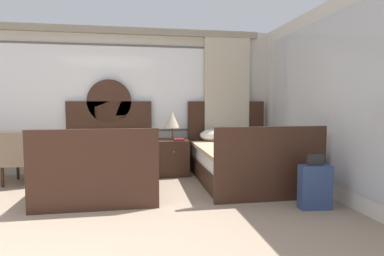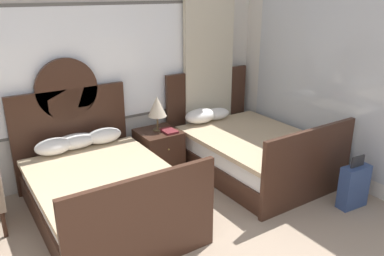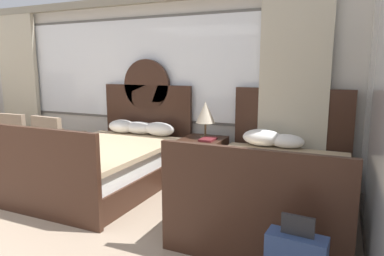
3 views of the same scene
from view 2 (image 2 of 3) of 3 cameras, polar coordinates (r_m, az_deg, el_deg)
name	(u,v)px [view 2 (image 2 of 3)]	position (r m, az deg, el deg)	size (l,w,h in m)	color
wall_back_window	(41,84)	(5.26, -21.33, 6.08)	(6.79, 0.22, 2.70)	beige
wall_right_mirror	(354,87)	(5.47, 22.82, 5.62)	(0.08, 4.25, 2.70)	beige
bed_near_window	(101,188)	(4.69, -13.27, -8.59)	(1.54, 2.21, 1.73)	#382116
bed_near_mirror	(247,148)	(5.72, 8.13, -2.93)	(1.54, 2.21, 1.73)	#382116
nightstand_between_beds	(159,152)	(5.65, -4.92, -3.49)	(0.57, 0.59, 0.64)	#382116
table_lamp_on_nightstand	(157,107)	(5.45, -5.19, 3.14)	(0.27, 0.27, 0.50)	brown
book_on_nightstand	(169,131)	(5.48, -3.43, -0.43)	(0.18, 0.26, 0.03)	maroon
suitcase_on_floor	(354,186)	(5.17, 22.77, -7.93)	(0.39, 0.19, 0.68)	navy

